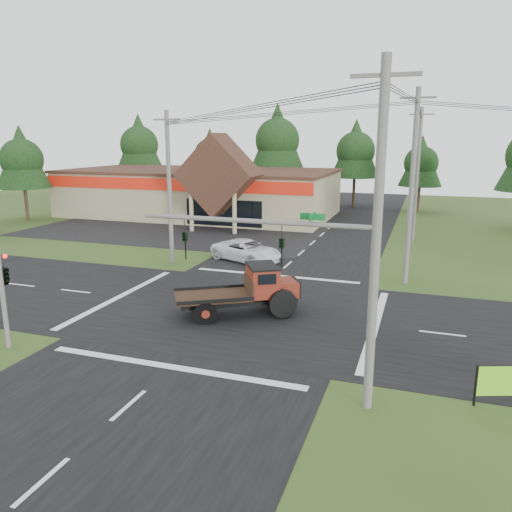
% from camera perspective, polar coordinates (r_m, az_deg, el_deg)
% --- Properties ---
extents(ground, '(120.00, 120.00, 0.00)m').
position_cam_1_polar(ground, '(25.93, -2.23, -6.21)').
color(ground, '#2A4719').
rests_on(ground, ground).
extents(road_ns, '(12.00, 120.00, 0.02)m').
position_cam_1_polar(road_ns, '(25.93, -2.23, -6.19)').
color(road_ns, black).
rests_on(road_ns, ground).
extents(road_ew, '(120.00, 12.00, 0.02)m').
position_cam_1_polar(road_ew, '(25.93, -2.23, -6.19)').
color(road_ew, black).
rests_on(road_ew, ground).
extents(parking_apron, '(28.00, 14.00, 0.02)m').
position_cam_1_polar(parking_apron, '(48.40, -9.67, 2.80)').
color(parking_apron, black).
rests_on(parking_apron, ground).
extents(cvs_building, '(30.40, 18.20, 9.19)m').
position_cam_1_polar(cvs_building, '(58.13, -6.29, 7.39)').
color(cvs_building, tan).
rests_on(cvs_building, ground).
extents(traffic_signal_mast, '(8.12, 0.24, 7.00)m').
position_cam_1_polar(traffic_signal_mast, '(16.15, 7.41, -1.98)').
color(traffic_signal_mast, '#595651').
rests_on(traffic_signal_mast, ground).
extents(traffic_signal_corner, '(0.53, 2.48, 4.40)m').
position_cam_1_polar(traffic_signal_corner, '(23.08, -26.98, -1.02)').
color(traffic_signal_corner, '#595651').
rests_on(traffic_signal_corner, ground).
extents(utility_pole_nr, '(2.00, 0.30, 11.00)m').
position_cam_1_polar(utility_pole_nr, '(15.64, 13.59, 1.82)').
color(utility_pole_nr, '#595651').
rests_on(utility_pole_nr, ground).
extents(utility_pole_nw, '(2.00, 0.30, 10.50)m').
position_cam_1_polar(utility_pole_nw, '(35.25, -9.88, 7.77)').
color(utility_pole_nw, '#595651').
rests_on(utility_pole_nw, ground).
extents(utility_pole_ne, '(2.00, 0.30, 11.50)m').
position_cam_1_polar(utility_pole_ne, '(30.93, 17.37, 7.56)').
color(utility_pole_ne, '#595651').
rests_on(utility_pole_ne, ground).
extents(utility_pole_n, '(2.00, 0.30, 11.20)m').
position_cam_1_polar(utility_pole_n, '(44.90, 17.95, 8.92)').
color(utility_pole_n, '#595651').
rests_on(utility_pole_n, ground).
extents(tree_row_a, '(6.72, 6.72, 12.12)m').
position_cam_1_polar(tree_row_a, '(73.84, -13.21, 12.46)').
color(tree_row_a, '#332316').
rests_on(tree_row_a, ground).
extents(tree_row_b, '(5.60, 5.60, 10.10)m').
position_cam_1_polar(tree_row_b, '(70.95, -5.26, 11.64)').
color(tree_row_b, '#332316').
rests_on(tree_row_b, ground).
extents(tree_row_c, '(7.28, 7.28, 13.13)m').
position_cam_1_polar(tree_row_c, '(66.52, 2.45, 13.32)').
color(tree_row_c, '#332316').
rests_on(tree_row_c, ground).
extents(tree_row_d, '(6.16, 6.16, 11.11)m').
position_cam_1_polar(tree_row_d, '(65.41, 11.32, 11.90)').
color(tree_row_d, '#332316').
rests_on(tree_row_d, ground).
extents(tree_row_e, '(5.04, 5.04, 9.09)m').
position_cam_1_polar(tree_row_e, '(62.86, 18.36, 10.22)').
color(tree_row_e, '#332316').
rests_on(tree_row_e, ground).
extents(tree_side_w, '(5.60, 5.60, 10.10)m').
position_cam_1_polar(tree_side_w, '(59.19, -25.23, 10.15)').
color(tree_side_w, '#332316').
rests_on(tree_side_w, ground).
extents(antique_flatbed_truck, '(6.47, 5.16, 2.57)m').
position_cam_1_polar(antique_flatbed_truck, '(24.89, -2.02, -3.94)').
color(antique_flatbed_truck, '#63160E').
rests_on(antique_flatbed_truck, ground).
extents(white_pickup, '(6.01, 4.41, 1.52)m').
position_cam_1_polar(white_pickup, '(36.05, -1.08, 0.63)').
color(white_pickup, white).
rests_on(white_pickup, ground).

